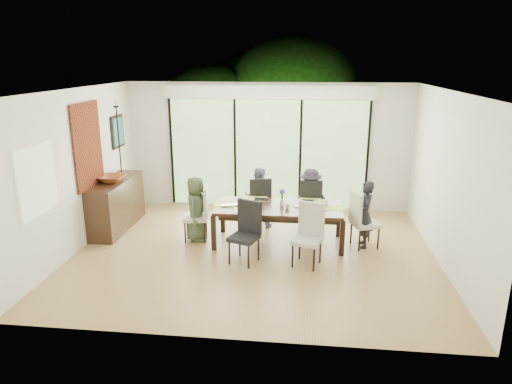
# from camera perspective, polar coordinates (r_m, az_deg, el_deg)

# --- Properties ---
(floor) EXTENTS (6.00, 5.00, 0.01)m
(floor) POSITION_cam_1_polar(r_m,az_deg,el_deg) (7.80, -0.21, -7.62)
(floor) COLOR olive
(floor) RESTS_ON ground
(ceiling) EXTENTS (6.00, 5.00, 0.01)m
(ceiling) POSITION_cam_1_polar(r_m,az_deg,el_deg) (7.14, -0.23, 12.67)
(ceiling) COLOR white
(ceiling) RESTS_ON wall_back
(wall_back) EXTENTS (6.00, 0.02, 2.70)m
(wall_back) POSITION_cam_1_polar(r_m,az_deg,el_deg) (9.79, 1.47, 5.67)
(wall_back) COLOR silver
(wall_back) RESTS_ON floor
(wall_front) EXTENTS (6.00, 0.02, 2.70)m
(wall_front) POSITION_cam_1_polar(r_m,az_deg,el_deg) (4.98, -3.53, -5.03)
(wall_front) COLOR silver
(wall_front) RESTS_ON floor
(wall_left) EXTENTS (0.02, 5.00, 2.70)m
(wall_left) POSITION_cam_1_polar(r_m,az_deg,el_deg) (8.25, -21.49, 2.50)
(wall_left) COLOR white
(wall_left) RESTS_ON floor
(wall_right) EXTENTS (0.02, 5.00, 2.70)m
(wall_right) POSITION_cam_1_polar(r_m,az_deg,el_deg) (7.63, 22.86, 1.29)
(wall_right) COLOR silver
(wall_right) RESTS_ON floor
(glass_doors) EXTENTS (4.20, 0.02, 2.30)m
(glass_doors) POSITION_cam_1_polar(r_m,az_deg,el_deg) (9.78, 1.45, 4.77)
(glass_doors) COLOR #598C3F
(glass_doors) RESTS_ON wall_back
(blinds_header) EXTENTS (4.40, 0.06, 0.28)m
(blinds_header) POSITION_cam_1_polar(r_m,az_deg,el_deg) (9.60, 1.50, 12.38)
(blinds_header) COLOR white
(blinds_header) RESTS_ON wall_back
(mullion_a) EXTENTS (0.05, 0.04, 2.30)m
(mullion_a) POSITION_cam_1_polar(r_m,az_deg,el_deg) (10.17, -10.48, 4.94)
(mullion_a) COLOR black
(mullion_a) RESTS_ON wall_back
(mullion_b) EXTENTS (0.05, 0.04, 2.30)m
(mullion_b) POSITION_cam_1_polar(r_m,az_deg,el_deg) (9.86, -2.63, 4.84)
(mullion_b) COLOR black
(mullion_b) RESTS_ON wall_back
(mullion_c) EXTENTS (0.05, 0.04, 2.30)m
(mullion_c) POSITION_cam_1_polar(r_m,az_deg,el_deg) (9.74, 5.56, 4.64)
(mullion_c) COLOR black
(mullion_c) RESTS_ON wall_back
(mullion_d) EXTENTS (0.05, 0.04, 2.30)m
(mullion_d) POSITION_cam_1_polar(r_m,az_deg,el_deg) (9.82, 13.77, 4.35)
(mullion_d) COLOR black
(mullion_d) RESTS_ON wall_back
(side_window) EXTENTS (0.02, 0.90, 1.00)m
(side_window) POSITION_cam_1_polar(r_m,az_deg,el_deg) (7.19, -25.66, 1.33)
(side_window) COLOR #8CAD7F
(side_window) RESTS_ON wall_left
(deck) EXTENTS (6.00, 1.80, 0.10)m
(deck) POSITION_cam_1_polar(r_m,az_deg,el_deg) (10.99, 1.82, -0.66)
(deck) COLOR brown
(deck) RESTS_ON ground
(rail_top) EXTENTS (6.00, 0.08, 0.06)m
(rail_top) POSITION_cam_1_polar(r_m,az_deg,el_deg) (11.61, 2.16, 3.33)
(rail_top) COLOR brown
(rail_top) RESTS_ON deck
(foliage_left) EXTENTS (3.20, 3.20, 3.20)m
(foliage_left) POSITION_cam_1_polar(r_m,az_deg,el_deg) (12.67, -5.68, 8.46)
(foliage_left) COLOR #14380F
(foliage_left) RESTS_ON ground
(foliage_mid) EXTENTS (4.00, 4.00, 4.00)m
(foliage_mid) POSITION_cam_1_polar(r_m,az_deg,el_deg) (12.96, 4.55, 10.26)
(foliage_mid) COLOR #14380F
(foliage_mid) RESTS_ON ground
(foliage_right) EXTENTS (2.80, 2.80, 2.80)m
(foliage_right) POSITION_cam_1_polar(r_m,az_deg,el_deg) (12.31, 12.83, 7.05)
(foliage_right) COLOR #14380F
(foliage_right) RESTS_ON ground
(foliage_far) EXTENTS (3.60, 3.60, 3.60)m
(foliage_far) POSITION_cam_1_polar(r_m,az_deg,el_deg) (13.74, 0.41, 9.90)
(foliage_far) COLOR #14380F
(foliage_far) RESTS_ON ground
(table_top) EXTENTS (2.19, 1.00, 0.05)m
(table_top) POSITION_cam_1_polar(r_m,az_deg,el_deg) (7.98, 2.88, -1.99)
(table_top) COLOR black
(table_top) RESTS_ON floor
(table_apron) EXTENTS (2.00, 0.82, 0.09)m
(table_apron) POSITION_cam_1_polar(r_m,az_deg,el_deg) (8.01, 2.87, -2.54)
(table_apron) COLOR black
(table_apron) RESTS_ON floor
(table_leg_fl) EXTENTS (0.08, 0.08, 0.63)m
(table_leg_fl) POSITION_cam_1_polar(r_m,az_deg,el_deg) (7.83, -5.30, -5.06)
(table_leg_fl) COLOR black
(table_leg_fl) RESTS_ON floor
(table_leg_fr) EXTENTS (0.08, 0.08, 0.63)m
(table_leg_fr) POSITION_cam_1_polar(r_m,az_deg,el_deg) (7.71, 10.72, -5.65)
(table_leg_fr) COLOR black
(table_leg_fr) RESTS_ON floor
(table_leg_bl) EXTENTS (0.08, 0.08, 0.63)m
(table_leg_bl) POSITION_cam_1_polar(r_m,az_deg,el_deg) (8.62, -4.17, -3.00)
(table_leg_bl) COLOR black
(table_leg_bl) RESTS_ON floor
(table_leg_br) EXTENTS (0.08, 0.08, 0.63)m
(table_leg_br) POSITION_cam_1_polar(r_m,az_deg,el_deg) (8.51, 10.32, -3.49)
(table_leg_br) COLOR black
(table_leg_br) RESTS_ON floor
(chair_left_end) EXTENTS (0.47, 0.47, 1.00)m
(chair_left_end) POSITION_cam_1_polar(r_m,az_deg,el_deg) (8.25, -7.60, -2.63)
(chair_left_end) COLOR silver
(chair_left_end) RESTS_ON floor
(chair_right_end) EXTENTS (0.53, 0.53, 1.00)m
(chair_right_end) POSITION_cam_1_polar(r_m,az_deg,el_deg) (8.09, 13.55, -3.35)
(chair_right_end) COLOR beige
(chair_right_end) RESTS_ON floor
(chair_far_left) EXTENTS (0.53, 0.53, 1.00)m
(chair_far_left) POSITION_cam_1_polar(r_m,az_deg,el_deg) (8.87, 0.31, -1.12)
(chair_far_left) COLOR black
(chair_far_left) RESTS_ON floor
(chair_far_right) EXTENTS (0.44, 0.44, 1.00)m
(chair_far_right) POSITION_cam_1_polar(r_m,az_deg,el_deg) (8.82, 6.78, -1.33)
(chair_far_right) COLOR black
(chair_far_right) RESTS_ON floor
(chair_near_left) EXTENTS (0.54, 0.54, 1.00)m
(chair_near_left) POSITION_cam_1_polar(r_m,az_deg,el_deg) (7.26, -1.53, -5.16)
(chair_near_left) COLOR black
(chair_near_left) RESTS_ON floor
(chair_near_right) EXTENTS (0.53, 0.53, 1.00)m
(chair_near_right) POSITION_cam_1_polar(r_m,az_deg,el_deg) (7.20, 6.41, -5.45)
(chair_near_right) COLOR beige
(chair_near_right) RESTS_ON floor
(person_left_end) EXTENTS (0.40, 0.58, 1.18)m
(person_left_end) POSITION_cam_1_polar(r_m,az_deg,el_deg) (8.22, -7.49, -2.06)
(person_left_end) COLOR #415035
(person_left_end) RESTS_ON floor
(person_right_end) EXTENTS (0.38, 0.57, 1.18)m
(person_right_end) POSITION_cam_1_polar(r_m,az_deg,el_deg) (8.06, 13.45, -2.76)
(person_right_end) COLOR black
(person_right_end) RESTS_ON floor
(person_far_left) EXTENTS (0.57, 0.39, 1.18)m
(person_far_left) POSITION_cam_1_polar(r_m,az_deg,el_deg) (8.82, 0.29, -0.62)
(person_far_left) COLOR slate
(person_far_left) RESTS_ON floor
(person_far_right) EXTENTS (0.60, 0.44, 1.18)m
(person_far_right) POSITION_cam_1_polar(r_m,az_deg,el_deg) (8.78, 6.80, -0.83)
(person_far_right) COLOR #282132
(person_far_right) RESTS_ON floor
(placemat_left) EXTENTS (0.40, 0.29, 0.01)m
(placemat_left) POSITION_cam_1_polar(r_m,az_deg,el_deg) (8.08, -3.86, -1.55)
(placemat_left) COLOR #9EC546
(placemat_left) RESTS_ON table_top
(placemat_right) EXTENTS (0.40, 0.29, 0.01)m
(placemat_right) POSITION_cam_1_polar(r_m,az_deg,el_deg) (7.97, 9.71, -1.99)
(placemat_right) COLOR #A2BC43
(placemat_right) RESTS_ON table_top
(placemat_far_l) EXTENTS (0.40, 0.29, 0.01)m
(placemat_far_l) POSITION_cam_1_polar(r_m,az_deg,el_deg) (8.39, -0.02, -0.83)
(placemat_far_l) COLOR #ACC546
(placemat_far_l) RESTS_ON table_top
(placemat_far_r) EXTENTS (0.40, 0.29, 0.01)m
(placemat_far_r) POSITION_cam_1_polar(r_m,az_deg,el_deg) (8.34, 6.83, -1.05)
(placemat_far_r) COLOR #99AD3D
(placemat_far_r) RESTS_ON table_top
(placemat_paper) EXTENTS (0.40, 0.29, 0.01)m
(placemat_paper) POSITION_cam_1_polar(r_m,az_deg,el_deg) (7.74, -1.33, -2.33)
(placemat_paper) COLOR white
(placemat_paper) RESTS_ON table_top
(tablet_far_l) EXTENTS (0.24, 0.16, 0.01)m
(tablet_far_l) POSITION_cam_1_polar(r_m,az_deg,el_deg) (8.33, 0.63, -0.90)
(tablet_far_l) COLOR black
(tablet_far_l) RESTS_ON table_top
(tablet_far_r) EXTENTS (0.22, 0.15, 0.01)m
(tablet_far_r) POSITION_cam_1_polar(r_m,az_deg,el_deg) (8.29, 6.49, -1.10)
(tablet_far_r) COLOR black
(tablet_far_r) RESTS_ON table_top
(papers) EXTENTS (0.27, 0.20, 0.00)m
(papers) POSITION_cam_1_polar(r_m,az_deg,el_deg) (7.92, 7.92, -2.06)
(papers) COLOR white
(papers) RESTS_ON table_top
(platter_base) EXTENTS (0.24, 0.24, 0.02)m
(platter_base) POSITION_cam_1_polar(r_m,az_deg,el_deg) (7.73, -1.33, -2.23)
(platter_base) COLOR white
(platter_base) RESTS_ON table_top
(platter_snacks) EXTENTS (0.18, 0.18, 0.01)m
(platter_snacks) POSITION_cam_1_polar(r_m,az_deg,el_deg) (7.73, -1.33, -2.12)
(platter_snacks) COLOR #C55717
(platter_snacks) RESTS_ON table_top
(vase) EXTENTS (0.07, 0.07, 0.11)m
(vase) POSITION_cam_1_polar(r_m,az_deg,el_deg) (8.00, 3.27, -1.33)
(vase) COLOR silver
(vase) RESTS_ON table_top
(hyacinth_stems) EXTENTS (0.04, 0.04, 0.15)m
(hyacinth_stems) POSITION_cam_1_polar(r_m,az_deg,el_deg) (7.97, 3.28, -0.58)
(hyacinth_stems) COLOR #337226
(hyacinth_stems) RESTS_ON table_top
(hyacinth_blooms) EXTENTS (0.10, 0.10, 0.10)m
(hyacinth_blooms) POSITION_cam_1_polar(r_m,az_deg,el_deg) (7.94, 3.29, 0.05)
(hyacinth_blooms) COLOR #4854B4
(hyacinth_blooms) RESTS_ON table_top
(laptop) EXTENTS (0.35, 0.28, 0.02)m
(laptop) POSITION_cam_1_polar(r_m,az_deg,el_deg) (7.97, -3.28, -1.73)
(laptop) COLOR silver
(laptop) RESTS_ON table_top
(cup_a) EXTENTS (0.16, 0.16, 0.09)m
(cup_a) POSITION_cam_1_polar(r_m,az_deg,el_deg) (8.17, -1.95, -1.01)
(cup_a) COLOR white
(cup_a) RESTS_ON table_top
(cup_b) EXTENTS (0.13, 0.13, 0.08)m
(cup_b) POSITION_cam_1_polar(r_m,az_deg,el_deg) (7.86, 3.93, -1.77)
(cup_b) COLOR white
(cup_b) RESTS_ON table_top
(cup_c) EXTENTS (0.16, 0.16, 0.09)m
(cup_c) POSITION_cam_1_polar(r_m,az_deg,el_deg) (8.05, 8.62, -1.46)
(cup_c) COLOR white
(cup_c) RESTS_ON table_top
(book) EXTENTS (0.19, 0.23, 0.02)m
(book) POSITION_cam_1_polar(r_m,az_deg,el_deg) (8.01, 4.69, -1.69)
(book) COLOR white
(book) RESTS_ON table_top
(sideboard) EXTENTS (0.48, 1.69, 0.95)m
(sideboard) POSITION_cam_1_polar(r_m,az_deg,el_deg) (9.14, -17.01, -1.49)
(sideboard) COLOR black
(sideboard) RESTS_ON floor
(bowl) EXTENTS (0.50, 0.50, 0.12)m
(bowl) POSITION_cam_1_polar(r_m,az_deg,el_deg) (8.91, -17.54, 1.61)
(bowl) COLOR brown
(bowl) RESTS_ON sideboard
(candlestick_base) EXTENTS (0.11, 0.11, 0.04)m
(candlestick_base) POSITION_cam_1_polar(r_m,az_deg,el_deg) (9.32, -16.43, 2.08)
(candlestick_base) COLOR black
(candlestick_base) RESTS_ON sideboard
(candlestick_shaft) EXTENTS (0.03, 0.03, 1.32)m
(candlestick_shaft) POSITION_cam_1_polar(r_m,az_deg,el_deg) (9.18, -16.77, 6.11)
(candlestick_shaft) COLOR black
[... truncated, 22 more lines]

